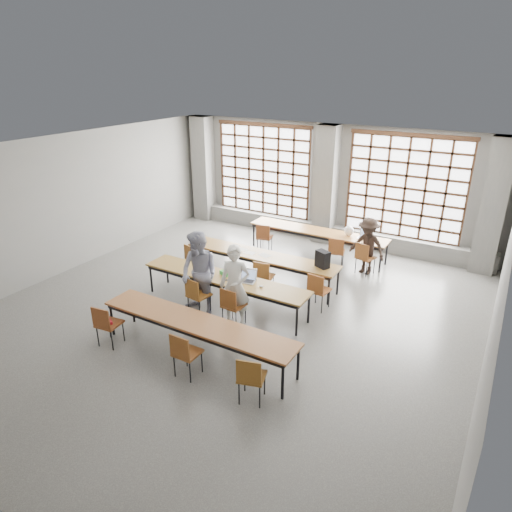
{
  "coord_description": "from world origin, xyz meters",
  "views": [
    {
      "loc": [
        4.91,
        -7.33,
        5.05
      ],
      "look_at": [
        0.4,
        0.4,
        1.29
      ],
      "focal_mm": 32.0,
      "sensor_mm": 36.0,
      "label": 1
    }
  ],
  "objects_px": {
    "chair_near_mid": "(184,351)",
    "mouse": "(261,286)",
    "green_box": "(224,273)",
    "phone": "(229,280)",
    "desk_row_d": "(197,325)",
    "chair_back_left": "(264,235)",
    "chair_back_mid": "(336,250)",
    "chair_near_right": "(251,375)",
    "desk_row_a": "(317,233)",
    "plastic_bag": "(349,231)",
    "chair_back_right": "(364,255)",
    "chair_mid_left": "(194,257)",
    "desk_row_c": "(224,280)",
    "laptop_front": "(248,278)",
    "chair_mid_centre": "(263,274)",
    "chair_near_left": "(106,322)",
    "chair_front_left": "(196,293)",
    "red_pouch": "(109,322)",
    "chair_front_right": "(232,303)",
    "student_male": "(235,286)",
    "student_female": "(199,274)",
    "student_back": "(367,246)",
    "chair_mid_right": "(318,288)",
    "desk_row_b": "(261,257)",
    "laptop_back": "(365,236)",
    "backpack": "(323,259)"
  },
  "relations": [
    {
      "from": "chair_back_mid",
      "to": "red_pouch",
      "type": "distance_m",
      "value": 6.13
    },
    {
      "from": "chair_near_mid",
      "to": "mouse",
      "type": "xyz_separation_m",
      "value": [
        0.13,
        2.44,
        0.21
      ]
    },
    {
      "from": "desk_row_c",
      "to": "chair_back_left",
      "type": "bearing_deg",
      "value": 104.11
    },
    {
      "from": "laptop_back",
      "to": "red_pouch",
      "type": "xyz_separation_m",
      "value": [
        -3.0,
        -6.35,
        -0.29
      ]
    },
    {
      "from": "desk_row_d",
      "to": "phone",
      "type": "bearing_deg",
      "value": 104.35
    },
    {
      "from": "student_back",
      "to": "red_pouch",
      "type": "distance_m",
      "value": 6.6
    },
    {
      "from": "red_pouch",
      "to": "laptop_back",
      "type": "bearing_deg",
      "value": 64.72
    },
    {
      "from": "laptop_front",
      "to": "mouse",
      "type": "xyz_separation_m",
      "value": [
        0.41,
        -0.13,
        -0.04
      ]
    },
    {
      "from": "chair_mid_right",
      "to": "student_female",
      "type": "distance_m",
      "value": 2.6
    },
    {
      "from": "desk_row_a",
      "to": "plastic_bag",
      "type": "height_order",
      "value": "plastic_bag"
    },
    {
      "from": "laptop_front",
      "to": "chair_mid_centre",
      "type": "bearing_deg",
      "value": 94.87
    },
    {
      "from": "laptop_back",
      "to": "chair_front_right",
      "type": "bearing_deg",
      "value": -106.05
    },
    {
      "from": "desk_row_c",
      "to": "plastic_bag",
      "type": "height_order",
      "value": "plastic_bag"
    },
    {
      "from": "chair_mid_left",
      "to": "desk_row_c",
      "type": "bearing_deg",
      "value": -30.2
    },
    {
      "from": "chair_back_mid",
      "to": "phone",
      "type": "bearing_deg",
      "value": -109.93
    },
    {
      "from": "chair_back_left",
      "to": "chair_back_right",
      "type": "xyz_separation_m",
      "value": [
        2.96,
        0.0,
        0.0
      ]
    },
    {
      "from": "desk_row_a",
      "to": "chair_mid_left",
      "type": "height_order",
      "value": "chair_mid_left"
    },
    {
      "from": "chair_back_left",
      "to": "chair_front_right",
      "type": "xyz_separation_m",
      "value": [
        1.41,
        -3.86,
        0.0
      ]
    },
    {
      "from": "desk_row_d",
      "to": "chair_near_left",
      "type": "xyz_separation_m",
      "value": [
        -1.69,
        -0.63,
        -0.13
      ]
    },
    {
      "from": "chair_near_left",
      "to": "plastic_bag",
      "type": "distance_m",
      "value": 6.86
    },
    {
      "from": "chair_near_right",
      "to": "student_male",
      "type": "relative_size",
      "value": 0.5
    },
    {
      "from": "green_box",
      "to": "phone",
      "type": "bearing_deg",
      "value": -38.05
    },
    {
      "from": "chair_front_left",
      "to": "backpack",
      "type": "xyz_separation_m",
      "value": [
        1.97,
        2.21,
        0.39
      ]
    },
    {
      "from": "student_male",
      "to": "student_female",
      "type": "distance_m",
      "value": 0.9
    },
    {
      "from": "student_male",
      "to": "plastic_bag",
      "type": "xyz_separation_m",
      "value": [
        0.87,
        4.41,
        -0.0
      ]
    },
    {
      "from": "desk_row_b",
      "to": "chair_near_left",
      "type": "bearing_deg",
      "value": -105.77
    },
    {
      "from": "chair_near_mid",
      "to": "chair_mid_centre",
      "type": "bearing_deg",
      "value": 95.98
    },
    {
      "from": "laptop_front",
      "to": "plastic_bag",
      "type": "relative_size",
      "value": 1.45
    },
    {
      "from": "chair_mid_left",
      "to": "chair_near_mid",
      "type": "bearing_deg",
      "value": -54.7
    },
    {
      "from": "chair_mid_right",
      "to": "student_male",
      "type": "bearing_deg",
      "value": -131.66
    },
    {
      "from": "student_back",
      "to": "chair_front_left",
      "type": "bearing_deg",
      "value": -110.08
    },
    {
      "from": "red_pouch",
      "to": "desk_row_b",
      "type": "bearing_deg",
      "value": 73.79
    },
    {
      "from": "chair_mid_right",
      "to": "chair_front_right",
      "type": "relative_size",
      "value": 1.0
    },
    {
      "from": "red_pouch",
      "to": "desk_row_c",
      "type": "bearing_deg",
      "value": 65.6
    },
    {
      "from": "student_back",
      "to": "desk_row_c",
      "type": "bearing_deg",
      "value": -111.05
    },
    {
      "from": "desk_row_d",
      "to": "phone",
      "type": "relative_size",
      "value": 30.77
    },
    {
      "from": "desk_row_d",
      "to": "plastic_bag",
      "type": "xyz_separation_m",
      "value": [
        0.85,
        5.74,
        0.21
      ]
    },
    {
      "from": "mouse",
      "to": "chair_mid_left",
      "type": "bearing_deg",
      "value": 159.71
    },
    {
      "from": "chair_back_left",
      "to": "chair_back_mid",
      "type": "bearing_deg",
      "value": -0.0
    },
    {
      "from": "chair_mid_centre",
      "to": "desk_row_c",
      "type": "bearing_deg",
      "value": -117.39
    },
    {
      "from": "student_female",
      "to": "plastic_bag",
      "type": "bearing_deg",
      "value": 78.11
    },
    {
      "from": "phone",
      "to": "laptop_front",
      "type": "bearing_deg",
      "value": 30.25
    },
    {
      "from": "student_female",
      "to": "student_back",
      "type": "height_order",
      "value": "student_female"
    },
    {
      "from": "backpack",
      "to": "chair_near_right",
      "type": "bearing_deg",
      "value": -58.75
    },
    {
      "from": "desk_row_c",
      "to": "chair_near_right",
      "type": "bearing_deg",
      "value": -48.85
    },
    {
      "from": "student_back",
      "to": "laptop_back",
      "type": "xyz_separation_m",
      "value": [
        -0.25,
        0.61,
        0.04
      ]
    },
    {
      "from": "chair_back_mid",
      "to": "chair_front_left",
      "type": "height_order",
      "value": "same"
    },
    {
      "from": "desk_row_c",
      "to": "chair_near_right",
      "type": "relative_size",
      "value": 4.55
    },
    {
      "from": "desk_row_a",
      "to": "chair_front_right",
      "type": "bearing_deg",
      "value": -89.66
    },
    {
      "from": "chair_near_right",
      "to": "chair_back_mid",
      "type": "bearing_deg",
      "value": 97.57
    }
  ]
}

